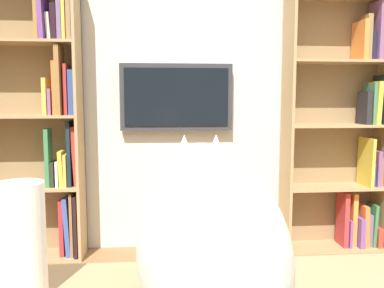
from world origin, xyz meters
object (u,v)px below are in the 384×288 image
wall_mounted_tv (176,97)px  paper_towel_roll (21,240)px  bookshelf_left (346,129)px  bookshelf_right (40,112)px  cat (208,233)px

wall_mounted_tv → paper_towel_roll: size_ratio=3.29×
bookshelf_left → bookshelf_right: size_ratio=0.93×
bookshelf_right → paper_towel_roll: bookshelf_right is taller
bookshelf_left → bookshelf_right: (2.39, 0.00, 0.14)m
bookshelf_right → cat: 2.53m
cat → paper_towel_roll: 0.44m
wall_mounted_tv → paper_towel_roll: bearing=78.4°
wall_mounted_tv → cat: size_ratio=1.30×
wall_mounted_tv → cat: bearing=88.8°
bookshelf_left → wall_mounted_tv: bearing=-3.5°
wall_mounted_tv → paper_towel_roll: wall_mounted_tv is taller
bookshelf_right → bookshelf_left: bearing=-180.0°
paper_towel_roll → bookshelf_right: bearing=-75.6°
bookshelf_left → wall_mounted_tv: bookshelf_left is taller
cat → bookshelf_left: bearing=-121.2°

